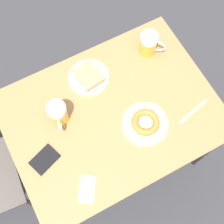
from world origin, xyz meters
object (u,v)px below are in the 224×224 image
at_px(fork, 193,112).
at_px(napkin_folded, 87,189).
at_px(beer_mug_left, 149,44).
at_px(passport_near_edge, 45,159).
at_px(beer_mug_center, 58,114).
at_px(plate_with_donut, 145,123).
at_px(plate_with_cake, 89,76).

bearing_deg(fork, napkin_folded, 98.21).
xyz_separation_m(beer_mug_left, passport_near_edge, (-0.28, 0.71, -0.06)).
bearing_deg(beer_mug_center, napkin_folded, 174.49).
bearing_deg(beer_mug_left, napkin_folded, 129.32).
bearing_deg(plate_with_donut, beer_mug_left, -32.03).
height_order(plate_with_donut, beer_mug_center, beer_mug_center).
bearing_deg(beer_mug_left, plate_with_cake, 89.39).
height_order(plate_with_donut, passport_near_edge, plate_with_donut).
bearing_deg(plate_with_donut, napkin_folded, 110.68).
bearing_deg(beer_mug_center, plate_with_cake, -58.65).
distance_m(beer_mug_left, fork, 0.41).
distance_m(beer_mug_center, fork, 0.65).
distance_m(fork, passport_near_edge, 0.75).
height_order(beer_mug_left, beer_mug_center, same).
distance_m(plate_with_cake, passport_near_edge, 0.47).
xyz_separation_m(beer_mug_left, napkin_folded, (-0.49, 0.60, -0.06)).
xyz_separation_m(plate_with_cake, napkin_folded, (-0.50, 0.25, -0.01)).
relative_size(plate_with_cake, passport_near_edge, 1.39).
bearing_deg(passport_near_edge, plate_with_cake, -52.36).
height_order(plate_with_donut, napkin_folded, plate_with_donut).
bearing_deg(plate_with_donut, beer_mug_center, 58.09).
distance_m(beer_mug_left, passport_near_edge, 0.77).
distance_m(plate_with_donut, napkin_folded, 0.41).
bearing_deg(beer_mug_left, passport_near_edge, 111.43).
bearing_deg(passport_near_edge, beer_mug_center, -44.65).
height_order(fork, passport_near_edge, passport_near_edge).
height_order(beer_mug_left, passport_near_edge, beer_mug_left).
bearing_deg(plate_with_cake, plate_with_donut, -159.89).
bearing_deg(napkin_folded, beer_mug_left, -50.68).
bearing_deg(napkin_folded, fork, -81.79).
xyz_separation_m(napkin_folded, fork, (0.09, -0.62, -0.00)).
bearing_deg(plate_with_cake, fork, -137.84).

